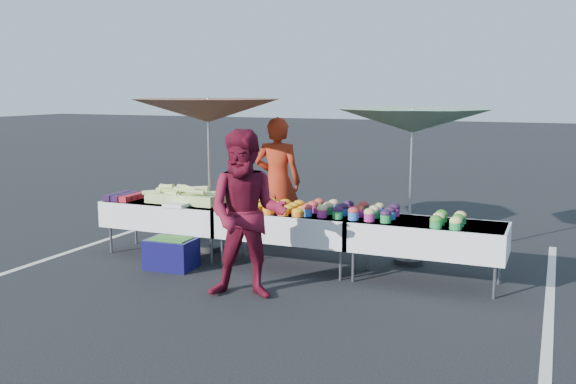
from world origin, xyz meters
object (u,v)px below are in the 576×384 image
at_px(vendor, 278,182).
at_px(umbrella_right, 412,122).
at_px(table_right, 427,236).
at_px(table_left, 170,213).
at_px(table_center, 288,224).
at_px(storage_bin, 171,253).
at_px(customer, 247,215).
at_px(umbrella_left, 208,112).

height_order(vendor, umbrella_right, umbrella_right).
bearing_deg(table_right, table_left, 180.00).
relative_size(table_right, vendor, 0.97).
xyz_separation_m(table_center, storage_bin, (-1.38, -0.65, -0.38)).
distance_m(table_left, vendor, 1.64).
bearing_deg(umbrella_right, customer, -122.93).
xyz_separation_m(table_left, vendor, (1.17, 1.09, 0.37)).
xyz_separation_m(table_left, umbrella_right, (3.22, 0.80, 1.31)).
distance_m(table_left, customer, 2.30).
bearing_deg(customer, umbrella_left, 114.68).
xyz_separation_m(table_right, umbrella_right, (-0.38, 0.80, 1.31)).
xyz_separation_m(table_center, umbrella_right, (1.42, 0.80, 1.31)).
height_order(table_right, umbrella_right, umbrella_right).
distance_m(table_left, table_center, 1.80).
height_order(customer, storage_bin, customer).
xyz_separation_m(table_right, storage_bin, (-3.18, -0.65, -0.38)).
relative_size(umbrella_left, umbrella_right, 0.97).
height_order(umbrella_left, storage_bin, umbrella_left).
distance_m(table_left, storage_bin, 0.86).
bearing_deg(table_right, umbrella_left, 172.85).
xyz_separation_m(customer, storage_bin, (-1.43, 0.65, -0.73)).
bearing_deg(storage_bin, umbrella_left, 87.68).
bearing_deg(table_center, table_right, 0.00).
xyz_separation_m(umbrella_left, storage_bin, (0.01, -1.05, -1.79)).
bearing_deg(umbrella_left, customer, -49.65).
height_order(table_right, customer, customer).
xyz_separation_m(vendor, umbrella_left, (-0.76, -0.69, 1.04)).
xyz_separation_m(table_left, umbrella_left, (0.41, 0.40, 1.41)).
xyz_separation_m(customer, umbrella_left, (-1.45, 1.70, 1.05)).
distance_m(table_right, umbrella_right, 1.58).
relative_size(table_center, umbrella_left, 0.84).
distance_m(table_center, customer, 1.35).
bearing_deg(storage_bin, umbrella_right, 24.40).
height_order(table_left, vendor, vendor).
xyz_separation_m(table_center, customer, (0.06, -1.30, 0.36)).
distance_m(table_center, table_right, 1.80).
bearing_deg(table_left, vendor, 42.82).
height_order(table_right, umbrella_left, umbrella_left).
relative_size(table_center, vendor, 0.97).
relative_size(vendor, storage_bin, 3.00).
bearing_deg(umbrella_right, table_center, -150.56).
distance_m(table_right, umbrella_left, 3.51).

